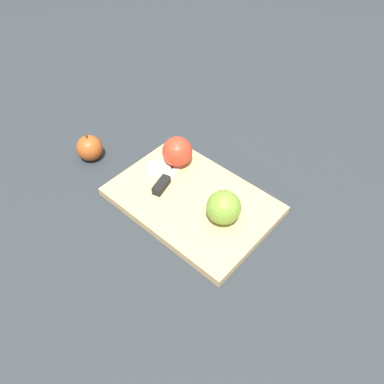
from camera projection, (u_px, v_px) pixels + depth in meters
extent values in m
plane|color=#282D33|center=(192.00, 203.00, 0.90)|extent=(4.00, 4.00, 0.00)
cube|color=tan|center=(192.00, 201.00, 0.90)|extent=(0.40, 0.29, 0.02)
sphere|color=olive|center=(224.00, 207.00, 0.82)|extent=(0.08, 0.08, 0.08)
cylinder|color=#EFE5C6|center=(222.00, 205.00, 0.82)|extent=(0.03, 0.07, 0.07)
sphere|color=red|center=(177.00, 152.00, 0.94)|extent=(0.08, 0.08, 0.08)
cylinder|color=#EFE5C6|center=(175.00, 152.00, 0.94)|extent=(0.07, 0.04, 0.07)
cube|color=silver|center=(176.00, 169.00, 0.95)|extent=(0.03, 0.09, 0.00)
cube|color=black|center=(161.00, 185.00, 0.90)|extent=(0.03, 0.06, 0.02)
cylinder|color=#EFE5C6|center=(158.00, 169.00, 0.95)|extent=(0.06, 0.06, 0.01)
sphere|color=#AD4C1E|center=(90.00, 148.00, 0.99)|extent=(0.07, 0.07, 0.07)
cylinder|color=#4C3319|center=(86.00, 136.00, 0.96)|extent=(0.01, 0.01, 0.01)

